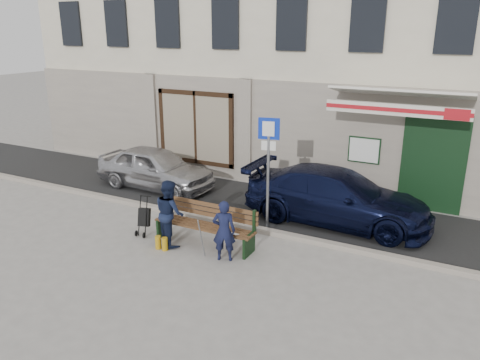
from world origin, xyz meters
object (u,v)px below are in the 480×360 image
Objects in this scene: parking_sign at (268,155)px; bench at (203,225)px; woman at (170,213)px; stroller at (144,218)px; man at (224,231)px; car_navy at (337,197)px; car_silver at (155,168)px.

parking_sign reaches higher than bench.
woman is at bearing -153.62° from bench.
man is at bearing -22.47° from stroller.
stroller is (-1.50, -0.19, -0.05)m from bench.
car_navy is 1.71× the size of parking_sign.
man is 1.46m from woman.
parking_sign is 2.28m from man.
car_navy is 3.08× the size of woman.
man is 2.33m from stroller.
bench reaches higher than stroller.
parking_sign is (-1.39, -1.11, 1.15)m from car_navy.
stroller is at bearing -172.70° from bench.
man is at bearing 154.88° from car_navy.
man is at bearing -125.00° from car_silver.
bench is (-0.90, -1.52, -1.36)m from parking_sign.
car_silver reaches higher than stroller.
bench is (3.34, -2.67, -0.18)m from car_silver.
man is (4.13, -3.11, 0.03)m from car_silver.
bench is at bearing -51.08° from man.
car_silver is 1.38× the size of parking_sign.
woman is (-0.65, -0.32, 0.29)m from bench.
parking_sign reaches higher than stroller.
car_navy is 1.93× the size of bench.
car_navy is at bearing 48.79° from bench.
car_navy is 4.17m from woman.
man is 0.88× the size of woman.
woman is (-1.56, -1.84, -1.07)m from parking_sign.
woman is (2.68, -2.99, 0.12)m from car_silver.
bench is 0.79m from woman.
parking_sign is 2.23m from bench.
man reaches higher than bench.
car_navy is 3.50× the size of man.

